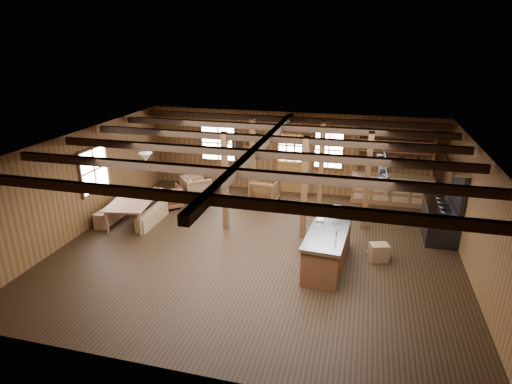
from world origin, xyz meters
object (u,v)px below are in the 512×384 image
dining_table (136,210)px  armchair_c (196,188)px  commercial_range (443,215)px  armchair_b (265,191)px  kitchen_island (328,246)px  armchair_a (169,197)px

dining_table → armchair_c: (0.99, 2.21, 0.04)m
commercial_range → armchair_b: bearing=165.5°
dining_table → commercial_range: bearing=-92.0°
armchair_b → armchair_c: bearing=13.4°
armchair_b → armchair_c: size_ratio=1.00×
kitchen_island → commercial_range: size_ratio=1.25×
dining_table → armchair_c: size_ratio=2.35×
kitchen_island → armchair_c: (-4.71, 3.33, -0.09)m
armchair_b → kitchen_island: bearing=130.1°
kitchen_island → dining_table: 5.81m
kitchen_island → commercial_range: (2.85, 2.25, 0.17)m
dining_table → armchair_c: 2.43m
kitchen_island → dining_table: size_ratio=1.26×
commercial_range → armchair_a: commercial_range is taller
armchair_a → armchair_b: size_ratio=0.90×
commercial_range → armchair_a: size_ratio=2.65×
dining_table → armchair_c: armchair_c is taller
dining_table → armchair_a: bearing=-28.8°
commercial_range → armchair_c: 7.64m
kitchen_island → armchair_b: 4.33m
kitchen_island → armchair_c: 5.77m
kitchen_island → armchair_c: kitchen_island is taller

